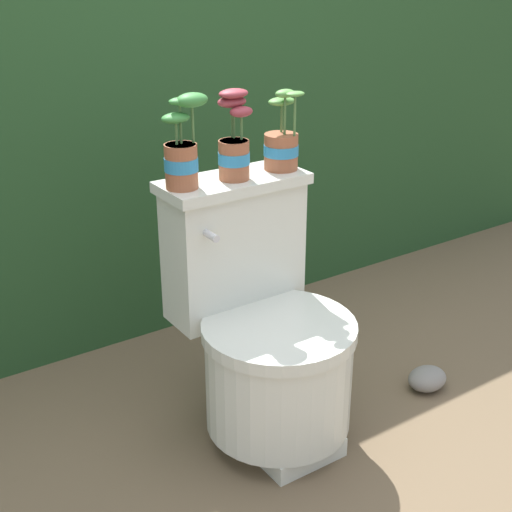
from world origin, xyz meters
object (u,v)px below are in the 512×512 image
Objects in this scene: garden_stone at (427,379)px; potted_plant_left at (182,151)px; potted_plant_midleft at (234,144)px; toilet at (264,336)px; potted_plant_middle at (282,143)px.

potted_plant_left is at bearing 157.85° from garden_stone.
garden_stone is at bearing -27.18° from potted_plant_midleft.
potted_plant_midleft is at bearing -1.90° from potted_plant_left.
potted_plant_left is at bearing 178.10° from potted_plant_midleft.
toilet is 3.06× the size of potted_plant_midleft.
garden_stone is at bearing -35.91° from potted_plant_middle.
potted_plant_left reaches higher than toilet.
potted_plant_midleft is at bearing -179.73° from potted_plant_middle.
potted_plant_midleft reaches higher than garden_stone.
toilet is at bearing 166.13° from garden_stone.
toilet is at bearing -136.98° from potted_plant_middle.
toilet is 0.63m from garden_stone.
potted_plant_midleft is 0.16m from potted_plant_middle.
toilet is 5.47× the size of garden_stone.
potted_plant_left reaches higher than potted_plant_midleft.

